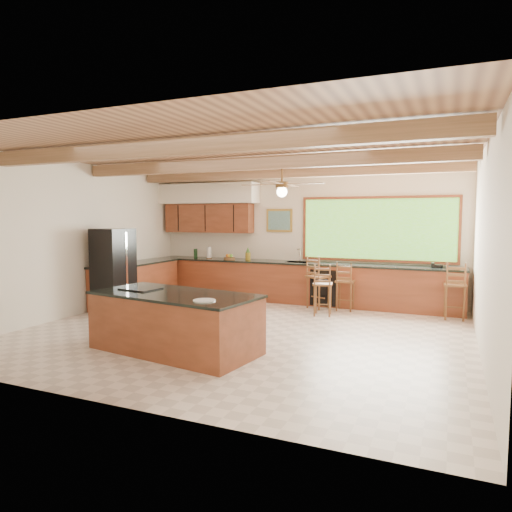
% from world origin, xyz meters
% --- Properties ---
extents(ground, '(7.20, 7.20, 0.00)m').
position_xyz_m(ground, '(0.00, 0.00, 0.00)').
color(ground, beige).
rests_on(ground, ground).
extents(room_shell, '(7.27, 6.54, 3.02)m').
position_xyz_m(room_shell, '(-0.17, 0.65, 2.21)').
color(room_shell, silver).
rests_on(room_shell, ground).
extents(counter_run, '(7.12, 3.10, 1.23)m').
position_xyz_m(counter_run, '(-0.82, 2.52, 0.46)').
color(counter_run, brown).
rests_on(counter_run, ground).
extents(island, '(2.57, 1.49, 0.87)m').
position_xyz_m(island, '(-0.45, -1.37, 0.43)').
color(island, brown).
rests_on(island, ground).
extents(refrigerator, '(0.73, 0.71, 1.70)m').
position_xyz_m(refrigerator, '(-3.05, 0.38, 0.85)').
color(refrigerator, black).
rests_on(refrigerator, ground).
extents(bar_stool_a, '(0.53, 0.53, 1.12)m').
position_xyz_m(bar_stool_a, '(0.62, 2.39, 0.66)').
color(bar_stool_a, brown).
rests_on(bar_stool_a, ground).
extents(bar_stool_b, '(0.43, 0.43, 1.03)m').
position_xyz_m(bar_stool_b, '(0.89, 1.75, 0.61)').
color(bar_stool_b, brown).
rests_on(bar_stool_b, ground).
extents(bar_stool_c, '(0.37, 0.37, 1.01)m').
position_xyz_m(bar_stool_c, '(1.19, 2.40, 0.60)').
color(bar_stool_c, brown).
rests_on(bar_stool_c, ground).
extents(bar_stool_d, '(0.42, 0.42, 1.09)m').
position_xyz_m(bar_stool_d, '(3.27, 2.39, 0.65)').
color(bar_stool_d, brown).
rests_on(bar_stool_d, ground).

